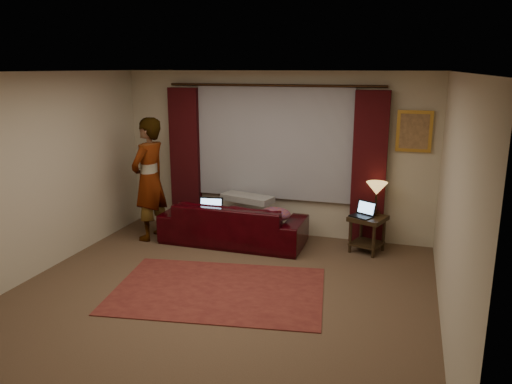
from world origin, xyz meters
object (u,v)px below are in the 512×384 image
(laptop_sofa, at_px, (209,209))
(tiffany_lamp, at_px, (376,199))
(person, at_px, (149,179))
(end_table, at_px, (367,234))
(sofa, at_px, (233,215))
(laptop_table, at_px, (362,210))

(laptop_sofa, distance_m, tiffany_lamp, 2.48)
(person, bearing_deg, laptop_sofa, 97.62)
(laptop_sofa, relative_size, end_table, 0.74)
(sofa, height_order, laptop_sofa, sofa)
(end_table, height_order, person, person)
(laptop_sofa, distance_m, person, 1.07)
(laptop_table, bearing_deg, person, -144.62)
(end_table, bearing_deg, laptop_table, -148.70)
(laptop_table, relative_size, person, 0.17)
(tiffany_lamp, xyz_separation_m, laptop_table, (-0.18, -0.17, -0.14))
(tiffany_lamp, xyz_separation_m, person, (-3.42, -0.50, 0.17))
(end_table, height_order, laptop_table, laptop_table)
(sofa, xyz_separation_m, end_table, (2.01, 0.22, -0.17))
(laptop_sofa, distance_m, laptop_table, 2.26)
(laptop_sofa, height_order, tiffany_lamp, tiffany_lamp)
(person, bearing_deg, sofa, 106.76)
(end_table, relative_size, tiffany_lamp, 1.10)
(tiffany_lamp, bearing_deg, laptop_table, -137.67)
(laptop_sofa, xyz_separation_m, end_table, (2.32, 0.42, -0.31))
(sofa, height_order, person, person)
(end_table, xyz_separation_m, laptop_table, (-0.09, -0.06, 0.38))
(end_table, xyz_separation_m, person, (-3.32, -0.39, 0.69))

